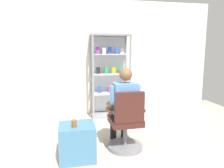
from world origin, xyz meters
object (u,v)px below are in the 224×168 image
at_px(storage_crate, 77,142).
at_px(office_chair, 126,126).
at_px(seated_shopkeeper, 123,103).
at_px(tea_glass, 74,123).
at_px(display_cabinet_main, 110,75).

bearing_deg(storage_crate, office_chair, 9.12).
distance_m(office_chair, seated_shopkeeper, 0.36).
xyz_separation_m(office_chair, storage_crate, (-0.76, -0.12, -0.14)).
bearing_deg(tea_glass, office_chair, 14.39).
bearing_deg(seated_shopkeeper, display_cabinet_main, 86.52).
bearing_deg(office_chair, seated_shopkeeper, 91.22).
bearing_deg(storage_crate, tea_glass, -114.98).
xyz_separation_m(seated_shopkeeper, tea_glass, (-0.80, -0.37, -0.15)).
distance_m(office_chair, storage_crate, 0.78).
bearing_deg(seated_shopkeeper, storage_crate, -159.34).
height_order(display_cabinet_main, tea_glass, display_cabinet_main).
height_order(office_chair, seated_shopkeeper, seated_shopkeeper).
xyz_separation_m(display_cabinet_main, storage_crate, (-0.86, -1.96, -0.71)).
height_order(office_chair, tea_glass, office_chair).
relative_size(display_cabinet_main, tea_glass, 18.27).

